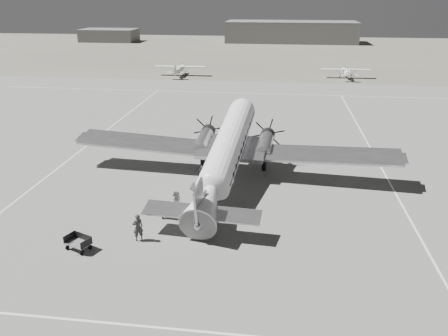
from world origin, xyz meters
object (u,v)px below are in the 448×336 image
(dc3_airliner, at_px, (227,153))
(light_plane_right, at_px, (346,73))
(ramp_agent, at_px, (176,200))
(passenger, at_px, (177,200))
(light_plane_left, at_px, (180,70))
(shed_secondary, at_px, (109,35))
(hangar_main, at_px, (291,32))
(ground_crew, at_px, (138,227))
(baggage_cart_near, at_px, (172,211))
(baggage_cart_far, at_px, (78,243))

(dc3_airliner, bearing_deg, light_plane_right, 76.58)
(ramp_agent, height_order, passenger, ramp_agent)
(dc3_airliner, bearing_deg, light_plane_left, 111.37)
(light_plane_right, relative_size, passenger, 6.44)
(light_plane_right, bearing_deg, passenger, -110.34)
(shed_secondary, bearing_deg, dc3_airliner, -64.49)
(hangar_main, height_order, ground_crew, hangar_main)
(light_plane_left, distance_m, baggage_cart_near, 58.26)
(hangar_main, xyz_separation_m, shed_secondary, (-60.00, -5.00, -1.30))
(baggage_cart_near, distance_m, passenger, 1.33)
(shed_secondary, relative_size, ramp_agent, 10.90)
(light_plane_right, bearing_deg, ground_crew, -110.25)
(dc3_airliner, distance_m, baggage_cart_near, 7.68)
(dc3_airliner, relative_size, passenger, 20.05)
(shed_secondary, height_order, baggage_cart_near, shed_secondary)
(hangar_main, height_order, ramp_agent, hangar_main)
(shed_secondary, distance_m, light_plane_left, 71.53)
(baggage_cart_far, height_order, ramp_agent, ramp_agent)
(hangar_main, bearing_deg, dc3_airliner, -93.40)
(baggage_cart_near, bearing_deg, ramp_agent, 86.96)
(ground_crew, height_order, passenger, ground_crew)
(dc3_airliner, distance_m, light_plane_left, 52.76)
(light_plane_right, bearing_deg, dc3_airliner, -109.01)
(hangar_main, xyz_separation_m, dc3_airliner, (-6.92, -116.25, -0.51))
(dc3_airliner, xyz_separation_m, light_plane_right, (16.54, 51.78, -1.81))
(ground_crew, bearing_deg, light_plane_right, -142.86)
(dc3_airliner, height_order, ramp_agent, dc3_airliner)
(ground_crew, distance_m, ramp_agent, 4.74)
(hangar_main, bearing_deg, ground_crew, -95.24)
(baggage_cart_far, bearing_deg, light_plane_right, 91.21)
(ground_crew, xyz_separation_m, passenger, (1.52, 4.72, -0.23))
(light_plane_right, distance_m, ground_crew, 65.29)
(ground_crew, relative_size, passenger, 1.31)
(dc3_airliner, xyz_separation_m, ground_crew, (-4.66, -9.97, -1.83))
(hangar_main, height_order, passenger, hangar_main)
(dc3_airliner, relative_size, light_plane_right, 3.11)
(light_plane_left, height_order, ground_crew, light_plane_left)
(shed_secondary, relative_size, light_plane_right, 1.91)
(hangar_main, distance_m, light_plane_right, 65.23)
(light_plane_left, height_order, passenger, light_plane_left)
(shed_secondary, height_order, passenger, shed_secondary)
(shed_secondary, xyz_separation_m, passenger, (49.94, -116.50, -1.27))
(shed_secondary, bearing_deg, light_plane_left, -58.28)
(light_plane_right, distance_m, baggage_cart_near, 61.59)
(ramp_agent, bearing_deg, hangar_main, 29.10)
(hangar_main, distance_m, ramp_agent, 122.17)
(baggage_cart_near, bearing_deg, ground_crew, -111.27)
(baggage_cart_near, xyz_separation_m, ramp_agent, (0.08, 1.07, 0.38))
(light_plane_left, bearing_deg, dc3_airliner, -73.84)
(light_plane_right, bearing_deg, baggage_cart_near, -110.03)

